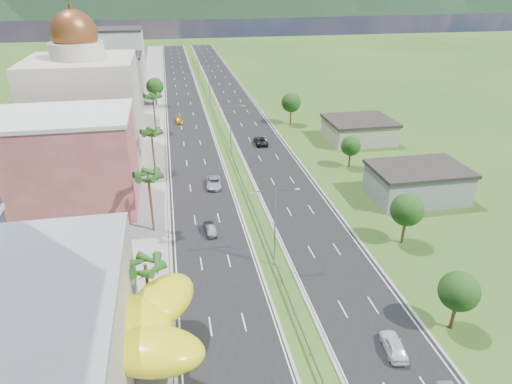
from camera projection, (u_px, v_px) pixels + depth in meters
ground at (294, 316)px, 50.63m from camera, size 500.00×500.00×0.00m
road_left at (185, 109)px, 129.16m from camera, size 11.00×260.00×0.04m
road_right at (238, 106)px, 131.70m from camera, size 11.00×260.00×0.04m
sidewalk_left at (151, 110)px, 127.52m from camera, size 7.00×260.00×0.12m
median_guardrail at (219, 123)px, 114.20m from camera, size 0.10×216.06×0.76m
streetlight_median_b at (275, 220)px, 56.59m from camera, size 6.04×0.25×11.00m
streetlight_median_c at (230, 125)px, 92.07m from camera, size 6.04×0.25×11.00m
streetlight_median_d at (209, 80)px, 131.97m from camera, size 6.04×0.25×11.00m
streetlight_median_e at (197, 56)px, 171.88m from camera, size 6.04×0.25×11.00m
lime_canopy at (96, 329)px, 41.53m from camera, size 18.00×15.00×7.40m
pink_shophouse at (68, 165)px, 71.02m from camera, size 20.00×15.00×15.00m
domed_building at (86, 103)px, 89.76m from camera, size 20.00×20.00×28.70m
midrise_grey at (106, 92)px, 113.54m from camera, size 16.00×15.00×16.00m
midrise_beige at (115, 80)px, 133.70m from camera, size 16.00×15.00×13.00m
midrise_white at (120, 58)px, 153.02m from camera, size 16.00×15.00×18.00m
shed_near at (417, 184)px, 76.48m from camera, size 15.00×10.00×5.00m
shed_far at (359, 131)px, 103.55m from camera, size 14.00×12.00×4.40m
palm_tree_b at (145, 268)px, 46.73m from camera, size 3.60×3.60×8.10m
palm_tree_c at (148, 178)px, 63.85m from camera, size 3.60×3.60×9.60m
palm_tree_d at (151, 134)px, 84.66m from camera, size 3.60×3.60×8.60m
palm_tree_e at (153, 98)px, 106.50m from camera, size 3.60×3.60×9.40m
leafy_tree_lfar at (155, 86)px, 129.84m from camera, size 4.90×4.90×8.05m
leafy_tree_ra at (459, 291)px, 46.86m from camera, size 4.20×4.20×6.90m
leafy_tree_rb at (407, 210)px, 62.27m from camera, size 4.55×4.55×7.47m
leafy_tree_rc at (351, 146)px, 87.96m from camera, size 3.85×3.85×6.33m
leafy_tree_rd at (291, 102)px, 113.36m from camera, size 4.90×4.90×8.05m
mountain_ridge at (235, 13)px, 459.89m from camera, size 860.00×140.00×90.00m
car_dark_left at (210, 229)px, 66.49m from camera, size 1.76×4.10×1.31m
car_silver_mid_left at (214, 183)px, 81.15m from camera, size 2.85×5.63×1.53m
car_yellow_far_left at (179, 120)px, 116.67m from camera, size 1.99×4.49×1.28m
car_white_near_right at (394, 345)px, 45.43m from camera, size 2.41×4.75×1.55m
car_dark_far_right at (261, 141)px, 101.67m from camera, size 2.64×5.61×1.55m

